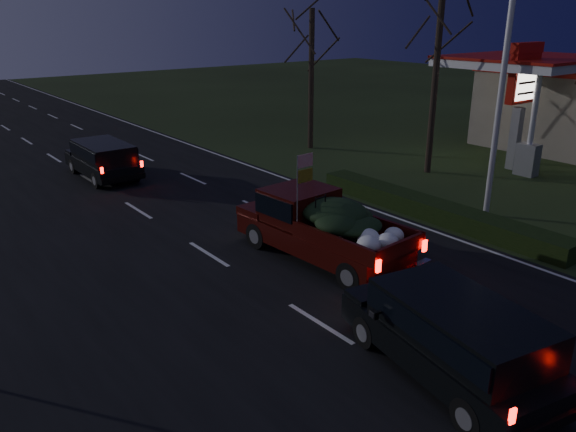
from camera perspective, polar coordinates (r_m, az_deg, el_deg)
ground at (r=13.11m, az=3.26°, el=-10.89°), size 120.00×120.00×0.00m
road_asphalt at (r=13.10m, az=3.26°, el=-10.85°), size 14.00×120.00×0.02m
hedge_row at (r=20.13m, az=14.49°, el=0.65°), size 1.00×10.00×0.60m
light_pole at (r=19.98m, az=21.25°, el=15.06°), size 0.50×0.90×9.16m
gas_price_pylon at (r=27.22m, az=22.72°, el=12.15°), size 2.00×0.41×5.57m
gas_canopy at (r=29.39m, az=23.17°, el=13.70°), size 7.10×6.10×4.88m
bare_tree_mid at (r=25.26m, az=15.19°, el=18.38°), size 3.60×3.60×8.50m
bare_tree_far at (r=29.43m, az=2.42°, el=16.93°), size 3.60×3.60×7.00m
pickup_truck at (r=16.04m, az=3.46°, el=-0.74°), size 2.45×5.56×2.85m
lead_suv at (r=25.41m, az=-18.27°, el=5.77°), size 1.86×4.44×1.27m
rear_suv at (r=11.32m, az=16.61°, el=-11.19°), size 2.78×4.92×1.33m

